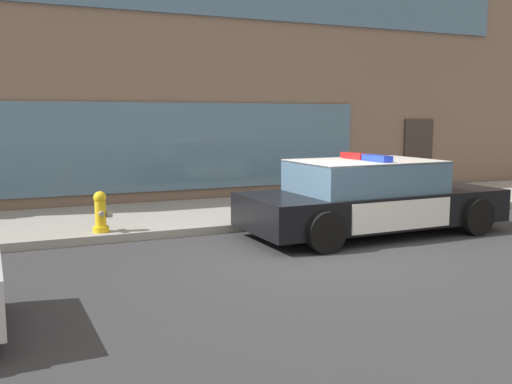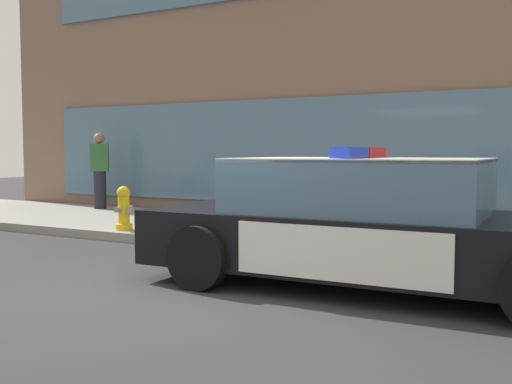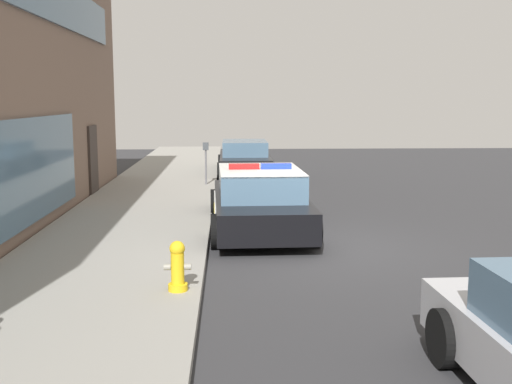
# 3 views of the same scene
# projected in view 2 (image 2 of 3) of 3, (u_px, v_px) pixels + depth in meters

# --- Properties ---
(ground) EXTENTS (48.00, 48.00, 0.00)m
(ground) POSITION_uv_depth(u_px,v_px,m) (187.00, 287.00, 6.37)
(ground) COLOR #303033
(sidewalk) EXTENTS (48.00, 3.51, 0.15)m
(sidewalk) POSITION_uv_depth(u_px,v_px,m) (323.00, 236.00, 9.67)
(sidewalk) COLOR gray
(sidewalk) RESTS_ON ground
(storefront_building) EXTENTS (19.83, 10.11, 7.11)m
(storefront_building) POSITION_uv_depth(u_px,v_px,m) (451.00, 68.00, 15.07)
(storefront_building) COLOR #7A6051
(storefront_building) RESTS_ON ground
(police_cruiser) EXTENTS (5.00, 2.24, 1.49)m
(police_cruiser) POSITION_uv_depth(u_px,v_px,m) (372.00, 224.00, 6.32)
(police_cruiser) COLOR black
(police_cruiser) RESTS_ON ground
(fire_hydrant) EXTENTS (0.34, 0.39, 0.73)m
(fire_hydrant) POSITION_uv_depth(u_px,v_px,m) (124.00, 209.00, 9.83)
(fire_hydrant) COLOR gold
(fire_hydrant) RESTS_ON sidewalk
(pedestrian_on_sidewalk) EXTENTS (0.47, 0.45, 1.71)m
(pedestrian_on_sidewalk) POSITION_uv_depth(u_px,v_px,m) (100.00, 171.00, 13.43)
(pedestrian_on_sidewalk) COLOR #23232D
(pedestrian_on_sidewalk) RESTS_ON sidewalk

